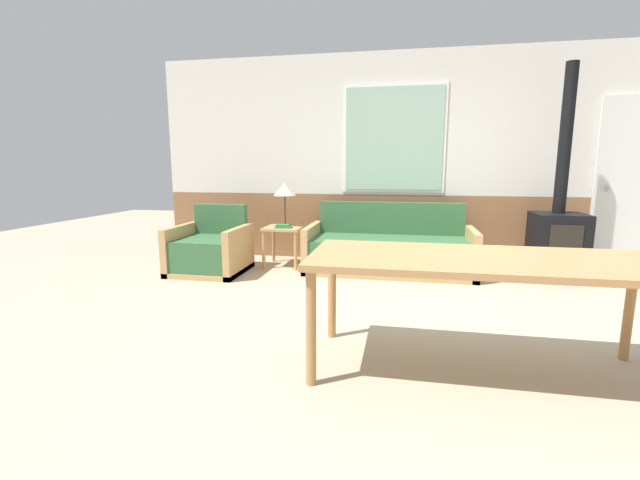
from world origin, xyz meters
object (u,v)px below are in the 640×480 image
couch (389,251)px  armchair (210,252)px  side_table (284,234)px  table_lamp (285,191)px  wood_stove (558,228)px  dining_table (483,268)px

couch → armchair: (-2.11, -0.46, 0.01)m
side_table → armchair: bearing=-148.2°
table_lamp → side_table: bearing=-87.9°
side_table → wood_stove: size_ratio=0.21×
couch → table_lamp: 1.51m
table_lamp → dining_table: table_lamp is taller
couch → table_lamp: (-1.33, 0.10, 0.71)m
table_lamp → dining_table: bearing=-52.9°
armchair → side_table: size_ratio=1.65×
side_table → table_lamp: size_ratio=0.91×
side_table → dining_table: 3.22m
side_table → wood_stove: 3.21m
side_table → dining_table: size_ratio=0.24×
couch → armchair: couch is taller
dining_table → wood_stove: 2.84m
armchair → dining_table: size_ratio=0.40×
dining_table → couch: bearing=104.4°
couch → side_table: 1.34m
armchair → dining_table: 3.46m
table_lamp → couch: bearing=-4.5°
side_table → dining_table: bearing=-52.0°
couch → table_lamp: table_lamp is taller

